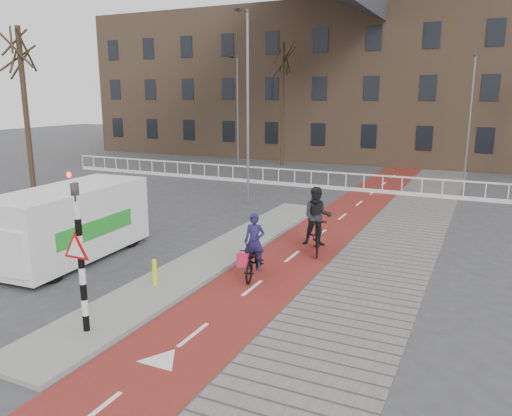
% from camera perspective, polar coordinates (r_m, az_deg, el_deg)
% --- Properties ---
extents(ground, '(120.00, 120.00, 0.00)m').
position_cam_1_polar(ground, '(12.89, -10.52, -10.95)').
color(ground, '#38383A').
rests_on(ground, ground).
extents(bike_lane, '(2.50, 60.00, 0.01)m').
position_cam_1_polar(bike_lane, '(20.91, 9.10, -1.58)').
color(bike_lane, maroon).
rests_on(bike_lane, ground).
extents(sidewalk, '(3.00, 60.00, 0.01)m').
position_cam_1_polar(sidewalk, '(20.35, 16.69, -2.37)').
color(sidewalk, slate).
rests_on(sidewalk, ground).
extents(curb_island, '(1.80, 16.00, 0.12)m').
position_cam_1_polar(curb_island, '(16.37, -4.36, -5.33)').
color(curb_island, gray).
rests_on(curb_island, ground).
extents(traffic_signal, '(0.80, 0.80, 3.68)m').
position_cam_1_polar(traffic_signal, '(11.14, -19.53, -4.42)').
color(traffic_signal, black).
rests_on(traffic_signal, curb_island).
extents(bollard, '(0.12, 0.12, 0.73)m').
position_cam_1_polar(bollard, '(13.77, -11.51, -7.25)').
color(bollard, yellow).
rests_on(bollard, curb_island).
extents(cyclist_near, '(0.97, 1.87, 1.87)m').
position_cam_1_polar(cyclist_near, '(14.35, -0.20, -5.51)').
color(cyclist_near, black).
rests_on(cyclist_near, bike_lane).
extents(cyclist_far, '(1.26, 2.17, 2.21)m').
position_cam_1_polar(cyclist_far, '(16.59, 6.99, -2.03)').
color(cyclist_far, black).
rests_on(cyclist_far, bike_lane).
extents(van, '(2.48, 5.51, 2.32)m').
position_cam_1_polar(van, '(16.80, -20.48, -1.52)').
color(van, white).
rests_on(van, ground).
extents(railing, '(28.00, 0.10, 0.99)m').
position_cam_1_polar(railing, '(29.50, 0.79, 3.38)').
color(railing, silver).
rests_on(railing, ground).
extents(townhouse_row, '(46.00, 10.00, 15.90)m').
position_cam_1_polar(townhouse_row, '(42.78, 12.08, 16.13)').
color(townhouse_row, '#7F6047').
rests_on(townhouse_row, ground).
extents(tree_left, '(0.25, 0.25, 8.15)m').
position_cam_1_polar(tree_left, '(25.69, -24.75, 9.28)').
color(tree_left, black).
rests_on(tree_left, ground).
extents(tree_mid, '(0.25, 0.25, 8.78)m').
position_cam_1_polar(tree_mid, '(37.35, 3.06, 11.65)').
color(tree_mid, black).
rests_on(tree_mid, ground).
extents(streetlight_near, '(0.12, 0.12, 8.84)m').
position_cam_1_polar(streetlight_near, '(23.47, -0.94, 11.04)').
color(streetlight_near, slate).
rests_on(streetlight_near, ground).
extents(streetlight_left, '(0.12, 0.12, 7.87)m').
position_cam_1_polar(streetlight_left, '(37.42, -2.09, 10.96)').
color(streetlight_left, slate).
rests_on(streetlight_left, ground).
extents(streetlight_right, '(0.12, 0.12, 7.56)m').
position_cam_1_polar(streetlight_right, '(34.21, 23.26, 9.51)').
color(streetlight_right, slate).
rests_on(streetlight_right, ground).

